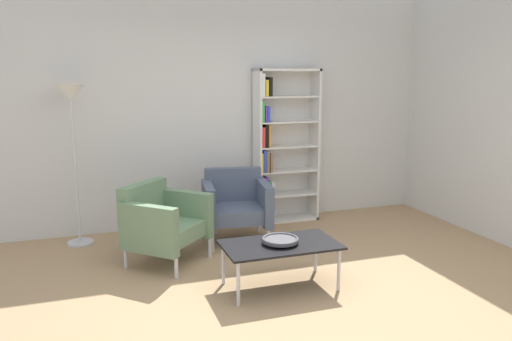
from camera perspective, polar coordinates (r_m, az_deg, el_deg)
ground_plane at (r=4.22m, az=3.41°, el=-14.91°), size 8.32×8.32×0.00m
plaster_back_panel at (r=6.15m, az=-5.18°, el=7.29°), size 6.40×0.12×2.90m
bookshelf_tall at (r=6.26m, az=2.73°, el=2.58°), size 0.80×0.30×1.90m
coffee_table_low at (r=4.38m, az=2.78°, el=-8.69°), size 1.00×0.56×0.40m
decorative_bowl at (r=4.36m, az=2.79°, el=-7.87°), size 0.32×0.32×0.05m
armchair_spare_guest at (r=5.03m, az=-10.60°, el=-5.70°), size 0.95×0.95×0.78m
armchair_near_window at (r=5.60m, az=-2.32°, el=-3.79°), size 0.80×0.75×0.78m
floor_lamp_torchiere at (r=5.62m, az=-20.25°, el=6.30°), size 0.32×0.32×1.74m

